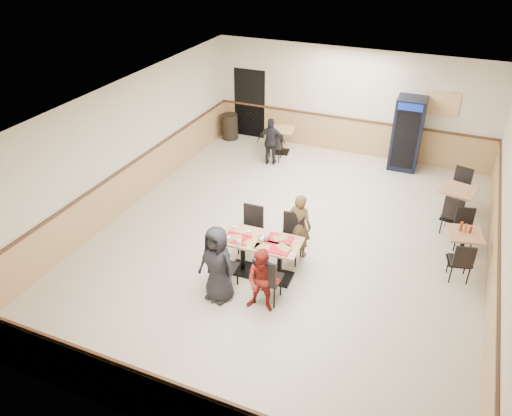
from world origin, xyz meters
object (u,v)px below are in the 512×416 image
at_px(diner_man_opposite, 300,225).
at_px(side_table_near, 463,243).
at_px(back_table, 282,137).
at_px(diner_woman_left, 217,264).
at_px(lone_diner, 271,142).
at_px(diner_woman_right, 263,281).
at_px(side_table_far, 457,199).
at_px(pepsi_cooler, 407,134).
at_px(main_table, 261,252).
at_px(trash_bin, 230,127).

bearing_deg(diner_man_opposite, side_table_near, -153.29).
bearing_deg(back_table, diner_woman_left, -79.44).
bearing_deg(lone_diner, side_table_near, 138.16).
distance_m(diner_woman_right, diner_man_opposite, 1.83).
xyz_separation_m(diner_woman_right, side_table_far, (2.87, 4.52, -0.11)).
distance_m(back_table, pepsi_cooler, 3.48).
bearing_deg(lone_diner, diner_man_opposite, 105.47).
height_order(diner_man_opposite, pepsi_cooler, pepsi_cooler).
xyz_separation_m(diner_woman_right, back_table, (-2.06, 6.42, -0.14)).
xyz_separation_m(main_table, side_table_far, (3.28, 3.62, -0.02)).
xyz_separation_m(side_table_near, trash_bin, (-7.01, 3.95, -0.08)).
xyz_separation_m(diner_woman_left, pepsi_cooler, (2.22, 6.84, 0.23)).
height_order(diner_woman_left, pepsi_cooler, pepsi_cooler).
xyz_separation_m(side_table_near, pepsi_cooler, (-1.75, 3.99, 0.52)).
xyz_separation_m(lone_diner, back_table, (0.00, 0.83, -0.18)).
bearing_deg(lone_diner, diner_woman_right, 96.51).
xyz_separation_m(diner_woman_left, trash_bin, (-3.04, 6.80, -0.36)).
bearing_deg(pepsi_cooler, back_table, -174.60).
height_order(main_table, diner_woman_right, diner_woman_right).
distance_m(diner_man_opposite, back_table, 5.05).
bearing_deg(main_table, back_table, 104.45).
relative_size(main_table, trash_bin, 1.97).
bearing_deg(pepsi_cooler, diner_woman_left, -109.11).
bearing_deg(diner_man_opposite, pepsi_cooler, -96.01).
bearing_deg(side_table_far, pepsi_cooler, 123.41).
xyz_separation_m(diner_man_opposite, pepsi_cooler, (1.32, 4.98, 0.29)).
height_order(diner_man_opposite, side_table_far, diner_man_opposite).
bearing_deg(back_table, main_table, -73.34).
bearing_deg(lone_diner, main_table, 95.65).
bearing_deg(lone_diner, diner_woman_left, 88.32).
bearing_deg(lone_diner, back_table, -103.76).
height_order(diner_woman_right, side_table_near, diner_woman_right).
distance_m(diner_woman_right, side_table_far, 5.35).
bearing_deg(diner_man_opposite, diner_woman_right, 97.70).
bearing_deg(diner_woman_right, diner_man_opposite, 84.60).
bearing_deg(side_table_near, lone_diner, 151.92).
bearing_deg(diner_woman_right, side_table_far, 53.30).
relative_size(diner_man_opposite, back_table, 1.73).
bearing_deg(pepsi_cooler, side_table_near, -67.40).
relative_size(back_table, pepsi_cooler, 0.41).
height_order(diner_man_opposite, side_table_near, diner_man_opposite).
xyz_separation_m(diner_man_opposite, trash_bin, (-3.93, 4.94, -0.30)).
xyz_separation_m(main_table, diner_woman_right, (0.41, -0.90, 0.09)).
bearing_deg(pepsi_cooler, diner_man_opposite, -106.01).
relative_size(lone_diner, pepsi_cooler, 0.68).
bearing_deg(side_table_near, side_table_far, 98.09).
distance_m(main_table, side_table_near, 4.02).
bearing_deg(side_table_far, lone_diner, 167.79).
distance_m(lone_diner, trash_bin, 2.20).
bearing_deg(back_table, side_table_near, -34.79).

